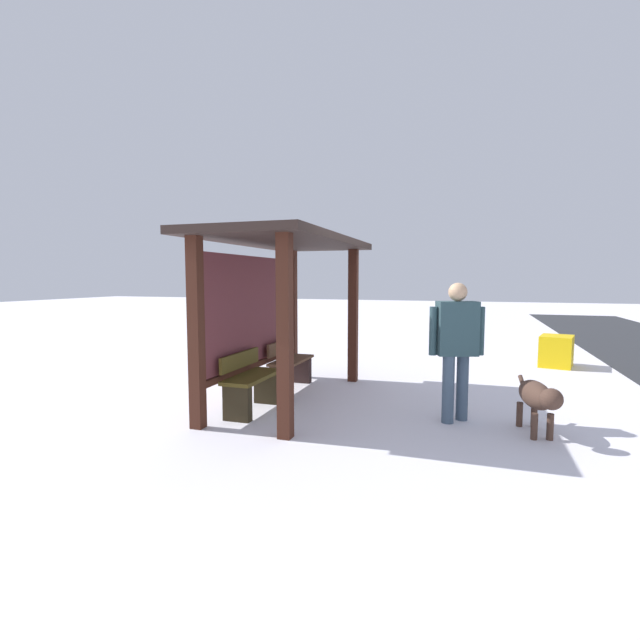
% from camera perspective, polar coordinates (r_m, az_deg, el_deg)
% --- Properties ---
extents(ground_plane, '(60.00, 60.00, 0.00)m').
position_cam_1_polar(ground_plane, '(6.59, -3.73, -9.81)').
color(ground_plane, white).
extents(bus_shelter, '(3.40, 1.57, 2.26)m').
position_cam_1_polar(bus_shelter, '(6.43, -5.29, 5.15)').
color(bus_shelter, '#422015').
rests_on(bus_shelter, ground).
extents(bench_left_inside, '(1.03, 0.40, 0.76)m').
position_cam_1_polar(bench_left_inside, '(6.02, -8.47, -7.91)').
color(bench_left_inside, '#4B3E15').
rests_on(bench_left_inside, ground).
extents(bench_center_inside, '(1.03, 0.38, 0.74)m').
position_cam_1_polar(bench_center_inside, '(7.21, -3.70, -5.79)').
color(bench_center_inside, brown).
rests_on(bench_center_inside, ground).
extents(person_walking, '(0.39, 0.64, 1.65)m').
position_cam_1_polar(person_walking, '(5.67, 16.48, -2.46)').
color(person_walking, '#2E4A50').
rests_on(person_walking, ground).
extents(dog, '(1.00, 0.42, 0.60)m').
position_cam_1_polar(dog, '(5.59, 25.22, -8.61)').
color(dog, '#4C3429').
rests_on(dog, ground).
extents(grit_bin, '(0.82, 0.71, 0.60)m').
position_cam_1_polar(grit_bin, '(10.05, 27.11, -3.43)').
color(grit_bin, yellow).
rests_on(grit_bin, ground).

